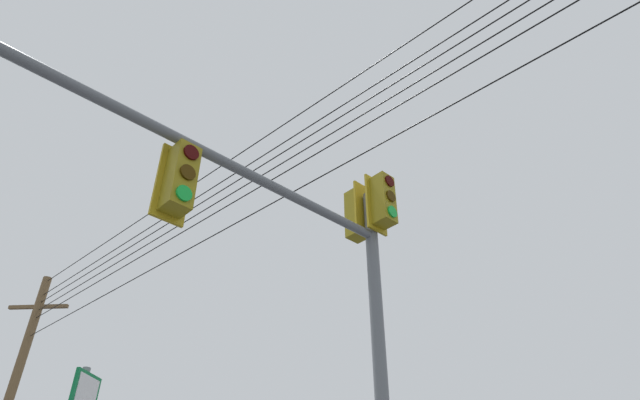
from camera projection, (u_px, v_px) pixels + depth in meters
signal_mast_assembly at (323, 264)px, 7.40m from camera, size 6.62×0.96×6.90m
overhead_wire_span at (429, 69)px, 9.22m from camera, size 2.73×32.37×2.49m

